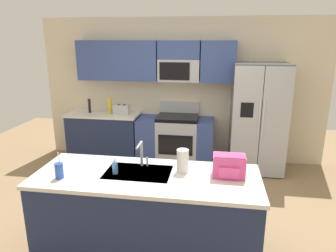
% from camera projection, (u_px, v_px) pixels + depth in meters
% --- Properties ---
extents(ground_plane, '(9.00, 9.00, 0.00)m').
position_uv_depth(ground_plane, '(162.00, 215.00, 4.06)').
color(ground_plane, '#997A56').
rests_on(ground_plane, ground).
extents(kitchen_wall_unit, '(5.20, 0.43, 2.60)m').
position_uv_depth(kitchen_wall_unit, '(173.00, 81.00, 5.66)').
color(kitchen_wall_unit, beige).
rests_on(kitchen_wall_unit, ground).
extents(back_counter, '(1.32, 0.63, 0.90)m').
position_uv_depth(back_counter, '(105.00, 136.00, 5.86)').
color(back_counter, '#1E2A4D').
rests_on(back_counter, ground).
extents(range_oven, '(1.36, 0.61, 1.10)m').
position_uv_depth(range_oven, '(175.00, 140.00, 5.66)').
color(range_oven, '#B7BABF').
rests_on(range_oven, ground).
extents(refrigerator, '(0.90, 0.76, 1.85)m').
position_uv_depth(refrigerator, '(258.00, 118.00, 5.25)').
color(refrigerator, '#4C4F54').
rests_on(refrigerator, ground).
extents(island_counter, '(2.30, 0.89, 0.90)m').
position_uv_depth(island_counter, '(147.00, 213.00, 3.28)').
color(island_counter, '#1E2A4D').
rests_on(island_counter, ground).
extents(toaster, '(0.28, 0.16, 0.18)m').
position_uv_depth(toaster, '(122.00, 110.00, 5.61)').
color(toaster, '#B7BABF').
rests_on(toaster, back_counter).
extents(pepper_mill, '(0.05, 0.05, 0.26)m').
position_uv_depth(pepper_mill, '(90.00, 106.00, 5.74)').
color(pepper_mill, black).
rests_on(pepper_mill, back_counter).
extents(bottle_yellow, '(0.07, 0.07, 0.30)m').
position_uv_depth(bottle_yellow, '(110.00, 105.00, 5.69)').
color(bottle_yellow, yellow).
rests_on(bottle_yellow, back_counter).
extents(sink_faucet, '(0.09, 0.21, 0.28)m').
position_uv_depth(sink_faucet, '(141.00, 152.00, 3.30)').
color(sink_faucet, '#B7BABF').
rests_on(sink_faucet, island_counter).
extents(drink_cup_blue, '(0.08, 0.08, 0.28)m').
position_uv_depth(drink_cup_blue, '(59.00, 170.00, 3.06)').
color(drink_cup_blue, blue).
rests_on(drink_cup_blue, island_counter).
extents(soap_dispenser, '(0.06, 0.06, 0.17)m').
position_uv_depth(soap_dispenser, '(115.00, 167.00, 3.16)').
color(soap_dispenser, '#4C8CD8').
rests_on(soap_dispenser, island_counter).
extents(paper_towel_roll, '(0.12, 0.12, 0.24)m').
position_uv_depth(paper_towel_roll, '(183.00, 161.00, 3.20)').
color(paper_towel_roll, white).
rests_on(paper_towel_roll, island_counter).
extents(backpack, '(0.32, 0.22, 0.23)m').
position_uv_depth(backpack, '(229.00, 165.00, 3.09)').
color(backpack, '#EA4C93').
rests_on(backpack, island_counter).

